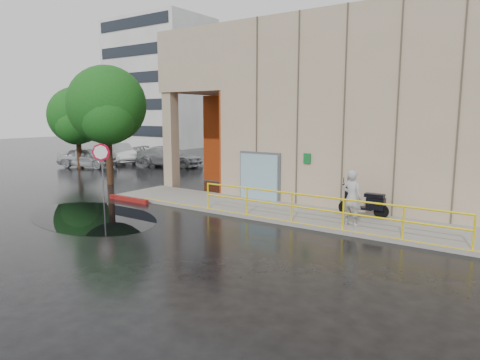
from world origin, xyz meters
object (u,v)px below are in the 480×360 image
object	(u,v)px
person	(352,198)
tree_near	(107,108)
car_c	(170,156)
scooter	(364,195)
car_a	(87,157)
car_b	(119,153)
stop_sign	(102,160)
red_curb	(129,199)
tree_far	(77,118)

from	to	relation	value
person	tree_near	world-z (taller)	tree_near
car_c	scooter	bearing A→B (deg)	-130.25
car_a	car_b	distance (m)	3.39
person	car_a	bearing A→B (deg)	-5.71
car_a	person	bearing A→B (deg)	-120.99
car_b	scooter	bearing A→B (deg)	-85.49
person	car_a	world-z (taller)	person
stop_sign	car_c	xyz separation A→B (m)	(-6.97, 11.41, -1.17)
car_b	tree_near	xyz separation A→B (m)	(8.29, -7.47, 3.45)
scooter	stop_sign	bearing A→B (deg)	-164.22
person	tree_near	distance (m)	14.81
scooter	tree_near	size ratio (longest dim) A/B	0.29
person	scooter	distance (m)	1.51
stop_sign	scooter	bearing A→B (deg)	2.05
stop_sign	car_a	bearing A→B (deg)	131.60
scooter	stop_sign	distance (m)	11.23
car_c	car_a	bearing A→B (deg)	115.61
car_a	car_c	size ratio (longest dim) A/B	0.85
stop_sign	red_curb	size ratio (longest dim) A/B	1.10
scooter	person	bearing A→B (deg)	-89.12
car_b	tree_far	world-z (taller)	tree_far
scooter	car_b	xyz separation A→B (m)	(-22.63, 7.40, -0.19)
stop_sign	car_b	distance (m)	16.15
scooter	car_a	world-z (taller)	scooter
car_b	tree_far	size ratio (longest dim) A/B	0.82
red_curb	tree_far	xyz separation A→B (m)	(-12.03, 5.84, 3.55)
car_c	tree_far	bearing A→B (deg)	122.00
car_a	stop_sign	bearing A→B (deg)	-139.83
red_curb	car_b	world-z (taller)	car_b
person	tree_near	size ratio (longest dim) A/B	0.29
red_curb	car_a	bearing A→B (deg)	151.57
stop_sign	red_curb	world-z (taller)	stop_sign
car_a	tree_near	size ratio (longest dim) A/B	0.68
car_a	tree_near	xyz separation A→B (m)	(7.83, -4.11, 3.48)
car_c	stop_sign	bearing A→B (deg)	-164.36
red_curb	car_a	xyz separation A→B (m)	(-12.22, 6.62, 0.66)
red_curb	car_c	world-z (taller)	car_c
tree_near	red_curb	bearing A→B (deg)	-29.69
stop_sign	tree_near	bearing A→B (deg)	122.41
car_c	tree_near	world-z (taller)	tree_near
red_curb	car_a	size ratio (longest dim) A/B	0.54
person	red_curb	world-z (taller)	person
scooter	red_curb	bearing A→B (deg)	-167.27
stop_sign	car_c	world-z (taller)	stop_sign
person	car_c	bearing A→B (deg)	-20.01
car_b	car_c	xyz separation A→B (m)	(4.99, 0.63, -0.03)
person	car_b	bearing A→B (deg)	-13.14
car_b	tree_near	world-z (taller)	tree_near
person	tree_far	world-z (taller)	tree_far
car_b	tree_far	xyz separation A→B (m)	(0.66, -4.14, 2.85)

